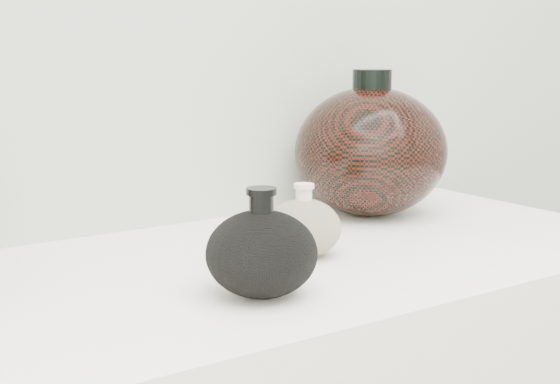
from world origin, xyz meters
TOP-DOWN VIEW (x-y plane):
  - black_gourd_vase at (-0.04, 0.83)m, footprint 0.15×0.15m
  - cream_gourd_vase at (0.10, 0.94)m, footprint 0.11×0.11m
  - right_round_pot at (0.33, 1.08)m, footprint 0.24×0.24m

SIDE VIEW (x-z plane):
  - cream_gourd_vase at x=0.10m, z-range 0.89..0.99m
  - black_gourd_vase at x=-0.04m, z-range 0.89..1.01m
  - right_round_pot at x=0.33m, z-range 0.89..1.12m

